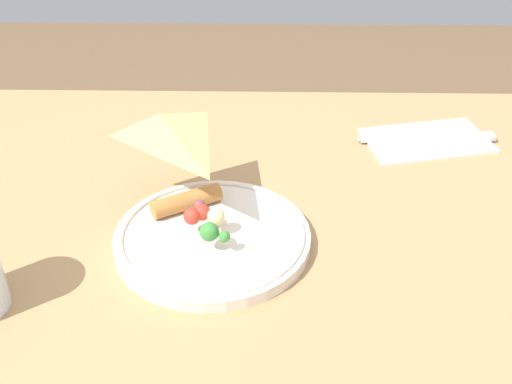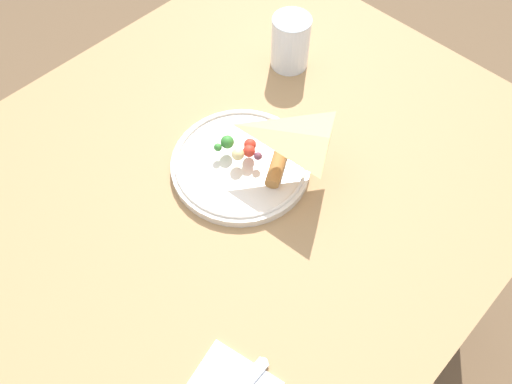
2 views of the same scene
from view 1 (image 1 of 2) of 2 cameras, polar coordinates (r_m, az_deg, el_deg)
The scene contains 4 objects.
dining_table at distance 0.87m, azimuth -3.59°, elevation -10.42°, with size 1.03×0.88×0.77m.
plate_pizza at distance 0.78m, azimuth -4.21°, elevation -4.02°, with size 0.24×0.24×0.05m.
napkin_folded at distance 1.04m, azimuth 14.95°, elevation 4.46°, with size 0.21×0.15×0.00m.
butter_knife at distance 1.04m, azimuth 15.59°, elevation 4.68°, with size 0.22×0.03×0.01m.
Camera 1 is at (-0.07, 0.62, 1.26)m, focal length 45.00 mm.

